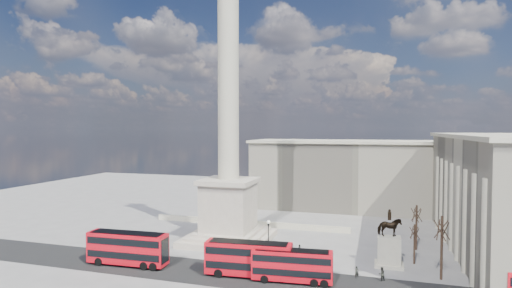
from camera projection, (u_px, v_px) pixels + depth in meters
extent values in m
plane|color=gray|center=(218.00, 249.00, 64.44)|extent=(180.00, 180.00, 0.00)
cube|color=#252525|center=(224.00, 274.00, 53.43)|extent=(120.00, 9.00, 0.01)
cube|color=beige|center=(229.00, 238.00, 69.20)|extent=(14.00, 14.00, 1.00)
cube|color=beige|center=(229.00, 234.00, 69.17)|extent=(12.00, 12.00, 0.50)
cube|color=beige|center=(229.00, 231.00, 69.15)|extent=(10.00, 10.00, 0.50)
cube|color=beige|center=(229.00, 206.00, 68.99)|extent=(8.00, 8.00, 8.00)
cube|color=beige|center=(229.00, 181.00, 68.82)|extent=(9.00, 9.00, 0.80)
cylinder|color=beige|center=(228.00, 80.00, 68.14)|extent=(3.60, 3.60, 34.00)
cube|color=beige|center=(248.00, 223.00, 79.73)|extent=(40.00, 0.60, 1.10)
cube|color=#B8B097|center=(357.00, 176.00, 96.66)|extent=(50.00, 16.00, 16.00)
cube|color=beige|center=(357.00, 142.00, 96.34)|extent=(51.00, 17.00, 0.60)
cube|color=red|center=(128.00, 248.00, 56.71)|extent=(11.78, 3.18, 4.30)
cube|color=black|center=(128.00, 253.00, 56.74)|extent=(11.32, 3.22, 0.95)
cube|color=black|center=(127.00, 240.00, 56.67)|extent=(11.32, 3.22, 0.95)
cube|color=black|center=(127.00, 233.00, 56.63)|extent=(10.60, 2.86, 0.06)
cylinder|color=black|center=(104.00, 259.00, 57.72)|extent=(1.29, 2.82, 1.17)
cylinder|color=black|center=(148.00, 263.00, 55.99)|extent=(1.29, 2.82, 1.17)
cylinder|color=black|center=(158.00, 264.00, 55.65)|extent=(1.29, 2.82, 1.17)
cube|color=red|center=(248.00, 258.00, 52.34)|extent=(11.56, 3.44, 4.20)
cube|color=black|center=(248.00, 264.00, 52.37)|extent=(11.11, 3.46, 0.93)
cube|color=black|center=(248.00, 250.00, 52.29)|extent=(11.11, 3.46, 0.93)
cube|color=black|center=(248.00, 242.00, 52.25)|extent=(10.41, 3.09, 0.06)
cylinder|color=black|center=(221.00, 270.00, 53.22)|extent=(1.34, 2.79, 1.14)
cylinder|color=black|center=(272.00, 274.00, 51.72)|extent=(1.34, 2.79, 1.14)
cylinder|color=black|center=(283.00, 275.00, 51.43)|extent=(1.34, 2.79, 1.14)
cube|color=red|center=(292.00, 265.00, 50.53)|extent=(10.34, 3.24, 3.74)
cube|color=black|center=(292.00, 270.00, 50.56)|extent=(9.94, 3.26, 0.83)
cube|color=black|center=(292.00, 257.00, 50.49)|extent=(9.94, 3.26, 0.83)
cube|color=black|center=(292.00, 250.00, 50.46)|extent=(9.31, 2.92, 0.06)
cylinder|color=black|center=(266.00, 276.00, 51.26)|extent=(1.24, 2.52, 1.02)
cylinder|color=black|center=(315.00, 280.00, 50.03)|extent=(1.24, 2.52, 1.02)
cylinder|color=black|center=(324.00, 280.00, 49.79)|extent=(1.24, 2.52, 1.02)
cylinder|color=black|center=(268.00, 257.00, 59.91)|extent=(0.39, 0.39, 0.44)
cylinder|color=black|center=(268.00, 241.00, 59.82)|extent=(0.14, 0.14, 5.26)
cylinder|color=black|center=(268.00, 224.00, 59.72)|extent=(0.26, 0.26, 0.26)
sphere|color=silver|center=(268.00, 222.00, 59.71)|extent=(0.49, 0.49, 0.49)
cube|color=beige|center=(389.00, 265.00, 56.28)|extent=(3.90, 2.92, 0.49)
cube|color=beige|center=(389.00, 252.00, 56.21)|extent=(3.12, 2.14, 4.29)
imported|color=black|center=(389.00, 227.00, 56.07)|extent=(3.33, 1.97, 2.63)
cylinder|color=black|center=(389.00, 216.00, 56.01)|extent=(0.49, 0.49, 1.17)
sphere|color=black|center=(390.00, 211.00, 55.98)|extent=(0.35, 0.35, 0.35)
cylinder|color=#332319|center=(442.00, 248.00, 51.29)|extent=(0.33, 0.33, 8.24)
cylinder|color=#332319|center=(414.00, 244.00, 57.31)|extent=(0.27, 0.27, 5.74)
cylinder|color=#332319|center=(416.00, 227.00, 63.98)|extent=(0.31, 0.31, 7.21)
imported|color=#262721|center=(357.00, 272.00, 51.83)|extent=(0.69, 0.60, 1.59)
imported|color=#262721|center=(382.00, 274.00, 50.94)|extent=(1.11, 1.06, 1.81)
imported|color=#262721|center=(299.00, 250.00, 60.83)|extent=(0.75, 1.14, 1.80)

